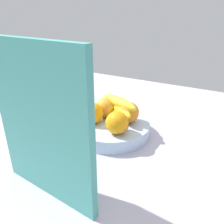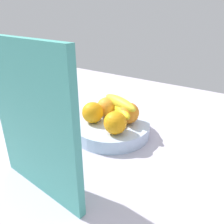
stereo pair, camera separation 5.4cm
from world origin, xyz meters
TOP-DOWN VIEW (x-y plane):
  - ground_plane at (0.00, 0.00)cm, footprint 180.00×140.00cm
  - fruit_bowl at (-2.56, -0.30)cm, footprint 26.89×26.89cm
  - orange_front_left at (3.09, 3.39)cm, footprint 7.40×7.40cm
  - orange_front_right at (-7.79, 5.44)cm, footprint 7.40×7.40cm
  - orange_center at (-7.36, -3.48)cm, footprint 7.40×7.40cm
  - orange_back_left at (1.88, -3.23)cm, footprint 7.40×7.40cm
  - banana_bunch at (-3.10, -3.74)cm, footprint 17.32×16.51cm
  - cutting_board at (-4.20, 32.03)cm, footprint 28.06×3.65cm
  - thermos_tumbler at (28.45, 4.57)cm, footprint 8.37×8.37cm

SIDE VIEW (x-z plane):
  - ground_plane at x=0.00cm, z-range -3.00..0.00cm
  - fruit_bowl at x=-2.56cm, z-range 0.00..4.50cm
  - orange_front_left at x=3.09cm, z-range 4.50..11.90cm
  - orange_front_right at x=-7.79cm, z-range 4.50..11.90cm
  - orange_center at x=-7.36cm, z-range 4.50..11.90cm
  - orange_back_left at x=1.88cm, z-range 4.50..11.90cm
  - banana_bunch at x=-3.10cm, z-range 4.50..12.90cm
  - thermos_tumbler at x=28.45cm, z-range 0.00..19.30cm
  - cutting_board at x=-4.20cm, z-range 0.00..36.00cm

